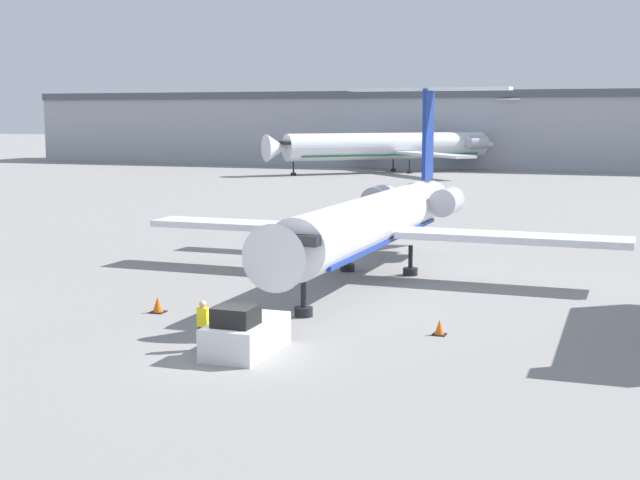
# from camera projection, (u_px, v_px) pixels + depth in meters

# --- Properties ---
(ground_plane) EXTENTS (600.00, 600.00, 0.00)m
(ground_plane) POSITION_uv_depth(u_px,v_px,m) (231.00, 359.00, 31.47)
(ground_plane) COLOR gray
(terminal_building) EXTENTS (180.00, 16.80, 12.36)m
(terminal_building) POSITION_uv_depth(u_px,v_px,m) (548.00, 129.00, 142.73)
(terminal_building) COLOR #9EA3AD
(terminal_building) RESTS_ON ground
(airplane_main) EXTENTS (26.31, 26.52, 10.30)m
(airplane_main) POSITION_uv_depth(u_px,v_px,m) (376.00, 218.00, 47.58)
(airplane_main) COLOR white
(airplane_main) RESTS_ON ground
(pushback_tug) EXTENTS (2.02, 3.95, 1.88)m
(pushback_tug) POSITION_uv_depth(u_px,v_px,m) (245.00, 334.00, 32.30)
(pushback_tug) COLOR silver
(pushback_tug) RESTS_ON ground
(worker_near_tug) EXTENTS (0.40, 0.26, 1.86)m
(worker_near_tug) POSITION_uv_depth(u_px,v_px,m) (203.00, 324.00, 32.60)
(worker_near_tug) COLOR #232838
(worker_near_tug) RESTS_ON ground
(traffic_cone_left) EXTENTS (0.64, 0.64, 0.71)m
(traffic_cone_left) POSITION_uv_depth(u_px,v_px,m) (158.00, 305.00, 38.89)
(traffic_cone_left) COLOR black
(traffic_cone_left) RESTS_ON ground
(traffic_cone_right) EXTENTS (0.53, 0.53, 0.62)m
(traffic_cone_right) POSITION_uv_depth(u_px,v_px,m) (439.00, 328.00, 34.93)
(traffic_cone_right) COLOR black
(traffic_cone_right) RESTS_ON ground
(airplane_parked_far_left) EXTENTS (33.15, 31.53, 10.99)m
(airplane_parked_far_left) POSITION_uv_depth(u_px,v_px,m) (394.00, 146.00, 131.87)
(airplane_parked_far_left) COLOR silver
(airplane_parked_far_left) RESTS_ON ground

